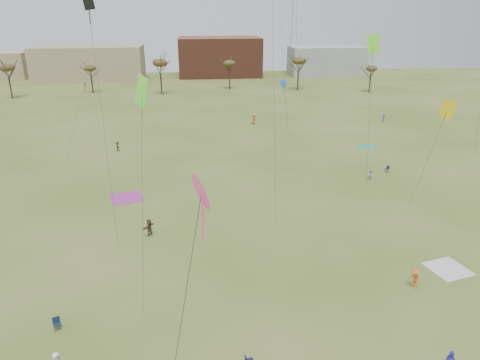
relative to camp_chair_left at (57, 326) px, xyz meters
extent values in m
plane|color=#425A1C|center=(14.12, 0.89, -0.26)|extent=(260.00, 260.00, 0.00)
imported|color=#503F39|center=(5.24, 13.03, 0.60)|extent=(1.37, 1.57, 1.72)
imported|color=#D95D28|center=(26.85, 1.99, 0.56)|extent=(1.12, 1.22, 1.65)
imported|color=silver|center=(32.36, 25.06, 0.48)|extent=(0.90, 0.90, 1.47)
imported|color=#2B8232|center=(-1.94, 41.27, 0.49)|extent=(0.79, 1.46, 1.50)
imported|color=#B34D1E|center=(21.41, 55.90, 0.61)|extent=(1.00, 0.98, 1.74)
imported|color=navy|center=(46.83, 54.95, 0.44)|extent=(0.75, 1.01, 1.39)
cube|color=silver|center=(31.06, 4.22, -0.26)|extent=(3.76, 3.76, 0.03)
cube|color=#A63391|center=(1.78, 22.51, -0.26)|extent=(4.49, 4.49, 0.03)
cube|color=#359260|center=(37.41, 39.07, -0.26)|extent=(4.16, 4.16, 0.03)
cube|color=#121E32|center=(0.01, -0.02, 0.16)|extent=(0.65, 0.65, 0.04)
cube|color=#121E32|center=(-0.08, 0.19, 0.39)|extent=(0.51, 0.31, 0.44)
cube|color=#131335|center=(12.60, -4.87, 0.39)|extent=(0.27, 0.52, 0.44)
cube|color=#121F34|center=(35.69, 27.62, 0.16)|extent=(0.66, 0.66, 0.04)
cube|color=#121F34|center=(35.90, 27.71, 0.39)|extent=(0.32, 0.51, 0.44)
cube|color=#5AE929|center=(6.63, 3.62, 15.42)|extent=(1.03, 1.03, 2.02)
cube|color=#5AE929|center=(6.63, 3.62, 14.72)|extent=(0.08, 0.08, 1.82)
cylinder|color=#4C4C51|center=(6.27, 1.72, 8.03)|extent=(0.76, 3.83, 14.79)
cone|color=#F84E9F|center=(10.12, -11.95, 14.70)|extent=(1.39, 0.10, 1.39)
cube|color=#F84E9F|center=(10.12, -11.95, 13.81)|extent=(0.08, 0.08, 2.27)
cylinder|color=#4C4C51|center=(8.92, -11.44, 7.67)|extent=(2.45, 1.06, 14.06)
cylinder|color=#4C4C51|center=(17.62, 15.35, 13.05)|extent=(0.22, 4.46, 24.82)
cube|color=yellow|center=(33.77, 12.76, 11.64)|extent=(0.93, 0.93, 1.83)
cube|color=yellow|center=(33.77, 12.76, 11.00)|extent=(0.08, 0.08, 1.64)
cylinder|color=#4C4C51|center=(33.14, 13.75, 6.14)|extent=(1.31, 2.03, 11.00)
cube|color=black|center=(1.33, 16.09, 21.12)|extent=(0.85, 0.85, 1.46)
cube|color=black|center=(1.33, 16.09, 20.27)|extent=(0.08, 0.08, 2.20)
cylinder|color=#4C4C51|center=(2.01, 13.13, 10.88)|extent=(1.41, 5.96, 20.49)
cone|color=blue|center=(23.59, 39.93, 9.89)|extent=(1.23, 0.09, 1.23)
cube|color=blue|center=(23.59, 39.93, 9.11)|extent=(0.08, 0.08, 2.01)
cylinder|color=#4C4C51|center=(24.34, 40.57, 5.27)|extent=(1.56, 1.32, 9.26)
cube|color=#68F729|center=(30.71, 24.63, 16.67)|extent=(1.14, 1.14, 2.24)
cube|color=#68F729|center=(30.71, 24.63, 15.89)|extent=(0.08, 0.08, 2.01)
cylinder|color=#4C4C51|center=(30.26, 22.31, 8.66)|extent=(0.94, 4.66, 16.04)
cone|color=#B41334|center=(-5.23, 39.25, 10.49)|extent=(0.99, 0.07, 0.99)
cube|color=#B41334|center=(-5.23, 39.25, 9.86)|extent=(0.08, 0.08, 1.62)
cylinder|color=#4C4C51|center=(-6.66, 37.08, 5.56)|extent=(2.91, 4.39, 9.86)
cylinder|color=#4C4C51|center=(27.15, 59.30, 13.72)|extent=(2.16, 5.09, 26.17)
cylinder|color=#3A2B1E|center=(-33.88, 86.89, 2.29)|extent=(0.40, 0.40, 5.10)
ellipsoid|color=#473D1E|center=(-33.88, 86.89, 7.22)|extent=(3.57, 3.57, 1.87)
cylinder|color=#3A2B1E|center=(-15.88, 92.89, 1.90)|extent=(0.40, 0.40, 4.32)
ellipsoid|color=#473D1E|center=(-15.88, 92.89, 6.08)|extent=(3.02, 3.02, 1.58)
cylinder|color=#3A2B1E|center=(2.12, 88.89, 2.44)|extent=(0.40, 0.40, 5.40)
ellipsoid|color=#473D1E|center=(2.12, 88.89, 7.66)|extent=(3.78, 3.78, 1.98)
cylinder|color=#3A2B1E|center=(20.12, 94.89, 2.08)|extent=(0.40, 0.40, 4.68)
ellipsoid|color=#473D1E|center=(20.12, 94.89, 6.60)|extent=(3.28, 3.28, 1.72)
cylinder|color=#3A2B1E|center=(38.12, 90.89, 2.38)|extent=(0.40, 0.40, 5.28)
ellipsoid|color=#473D1E|center=(38.12, 90.89, 7.48)|extent=(3.70, 3.70, 1.94)
cylinder|color=#3A2B1E|center=(56.12, 85.89, 1.84)|extent=(0.40, 0.40, 4.20)
ellipsoid|color=#473D1E|center=(56.12, 85.89, 5.90)|extent=(2.94, 2.94, 1.54)
cube|color=#937F60|center=(-20.88, 115.89, 4.74)|extent=(32.00, 14.00, 10.00)
cube|color=brown|center=(19.12, 120.89, 5.74)|extent=(26.00, 16.00, 12.00)
cube|color=gray|center=(54.12, 118.89, 4.24)|extent=(24.00, 12.00, 9.00)
cylinder|color=#9EA3A8|center=(45.02, 125.89, 18.74)|extent=(0.16, 0.16, 38.00)
cylinder|color=#9EA3A8|center=(43.67, 126.67, 18.74)|extent=(0.16, 0.16, 38.00)
cylinder|color=#9EA3A8|center=(43.67, 125.11, 18.74)|extent=(0.16, 0.16, 38.00)
camera|label=1|loc=(9.94, -25.84, 20.54)|focal=32.94mm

